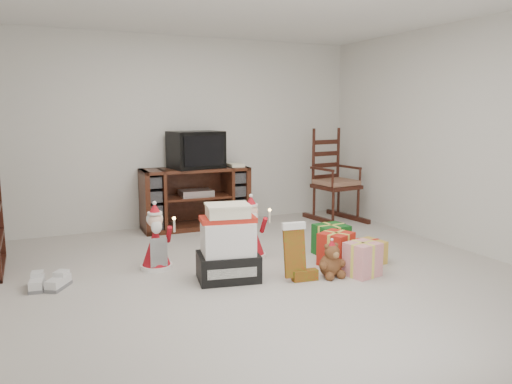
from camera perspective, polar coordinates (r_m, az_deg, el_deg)
room at (r=4.42m, az=0.40°, el=5.55°), size 5.01×5.01×2.51m
tv_stand at (r=6.62m, az=-6.94°, el=-0.68°), size 1.41×0.54×0.80m
rocking_chair at (r=7.14m, az=8.86°, el=0.49°), size 0.65×0.95×1.34m
gift_pile at (r=4.58m, az=-3.22°, el=-6.37°), size 0.61×0.49×0.69m
red_suitcase at (r=4.70m, az=-3.31°, el=-6.97°), size 0.38×0.30×0.52m
stocking at (r=4.57m, az=4.43°, el=-6.79°), size 0.27×0.14×0.55m
teddy_bear at (r=4.75m, az=8.54°, el=-7.93°), size 0.21×0.19×0.32m
santa_figurine at (r=5.26m, az=-0.57°, el=-4.81°), size 0.32×0.31×0.66m
mrs_claus_figurine at (r=4.99m, az=-11.38°, el=-5.81°), size 0.32×0.30×0.66m
sneaker_pair at (r=4.78m, az=-22.71°, el=-9.59°), size 0.38×0.30×0.10m
gift_cluster at (r=5.15m, az=10.09°, el=-6.54°), size 0.62×0.95×0.29m
crt_television at (r=6.53m, az=-6.87°, el=4.81°), size 0.71×0.56×0.48m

